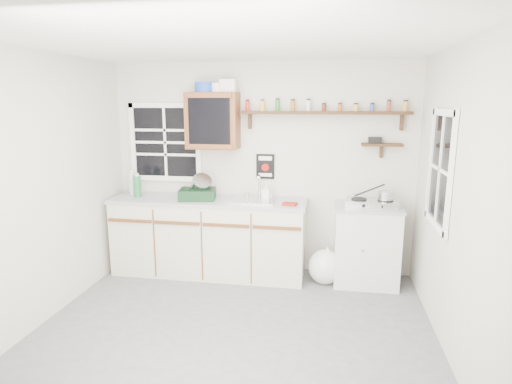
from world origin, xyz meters
TOP-DOWN VIEW (x-y plane):
  - room at (0.00, 0.00)m, footprint 3.64×3.24m
  - main_cabinet at (-0.58, 1.30)m, footprint 2.31×0.63m
  - right_cabinet at (1.25, 1.32)m, footprint 0.73×0.57m
  - sink at (-0.05, 1.30)m, footprint 0.52×0.44m
  - upper_cabinet at (-0.55, 1.44)m, footprint 0.60×0.32m
  - upper_cabinet_clutter at (-0.53, 1.44)m, footprint 0.48×0.24m
  - spice_shelf at (0.72, 1.51)m, footprint 1.91×0.18m
  - secondary_shelf at (1.36, 1.52)m, footprint 0.45×0.16m
  - warning_sign at (0.05, 1.59)m, footprint 0.22×0.02m
  - window_back at (-1.20, 1.59)m, footprint 0.93×0.03m
  - window_right at (1.79, 0.55)m, footprint 0.03×0.78m
  - water_bottles at (-1.51, 1.32)m, footprint 0.19×0.16m
  - dish_rack at (-0.69, 1.26)m, footprint 0.46×0.38m
  - soap_bottle at (0.10, 1.36)m, footprint 0.11×0.11m
  - rag at (0.39, 1.16)m, footprint 0.17×0.16m
  - hotplate at (1.29, 1.31)m, footprint 0.59×0.35m
  - saucepan at (1.42, 1.31)m, footprint 0.41×0.19m
  - trash_bag at (0.80, 1.23)m, footprint 0.40×0.36m

SIDE VIEW (x-z plane):
  - trash_bag at x=0.80m, z-range -0.03..0.43m
  - right_cabinet at x=1.25m, z-range 0.00..0.91m
  - main_cabinet at x=-0.58m, z-range 0.00..0.92m
  - sink at x=-0.05m, z-range 0.79..1.08m
  - rag at x=0.39m, z-range 0.92..0.94m
  - hotplate at x=1.29m, z-range 0.91..0.99m
  - dish_rack at x=-0.69m, z-range 0.86..1.17m
  - soap_bottle at x=0.10m, z-range 0.92..1.12m
  - saucepan at x=1.42m, z-range 0.95..1.12m
  - water_bottles at x=-1.51m, z-range 0.90..1.22m
  - room at x=0.00m, z-range -0.02..2.52m
  - warning_sign at x=0.05m, z-range 1.13..1.43m
  - window_right at x=1.79m, z-range 0.91..1.99m
  - window_back at x=-1.20m, z-range 1.06..2.04m
  - secondary_shelf at x=1.36m, z-range 1.46..1.69m
  - upper_cabinet at x=-0.55m, z-range 1.50..2.15m
  - spice_shelf at x=0.72m, z-range 1.75..2.10m
  - upper_cabinet_clutter at x=-0.53m, z-range 2.14..2.28m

